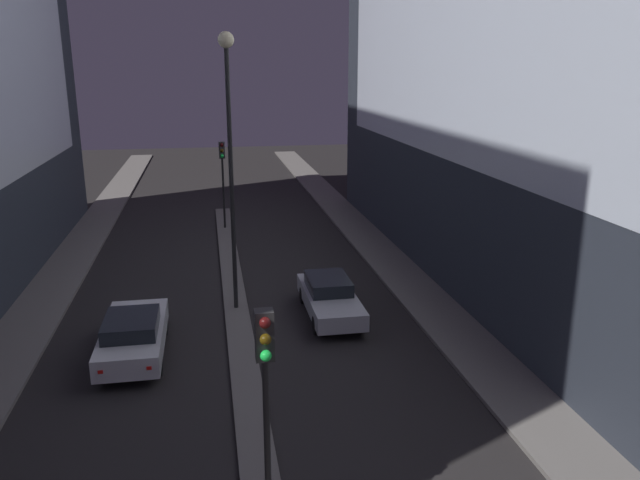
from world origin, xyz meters
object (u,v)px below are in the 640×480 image
traffic_light_near (266,380)px  car_right_lane (330,297)px  car_left_lane (133,335)px  street_lamp (229,126)px  traffic_light_mid (222,165)px

traffic_light_near → car_right_lane: bearing=73.3°
car_right_lane → car_left_lane: bearing=-161.8°
street_lamp → car_right_lane: 7.09m
street_lamp → car_left_lane: (-3.35, -3.35, -6.11)m
traffic_light_mid → car_right_lane: traffic_light_mid is taller
traffic_light_near → traffic_light_mid: same height
traffic_light_mid → street_lamp: street_lamp is taller
car_left_lane → car_right_lane: 7.06m
street_lamp → car_left_lane: street_lamp is taller
traffic_light_near → car_left_lane: size_ratio=1.01×
traffic_light_mid → car_left_lane: (-3.35, -15.56, -2.87)m
traffic_light_mid → street_lamp: size_ratio=0.49×
traffic_light_near → car_left_lane: traffic_light_near is taller
traffic_light_mid → car_left_lane: size_ratio=1.01×
traffic_light_mid → street_lamp: (0.00, -12.21, 3.24)m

